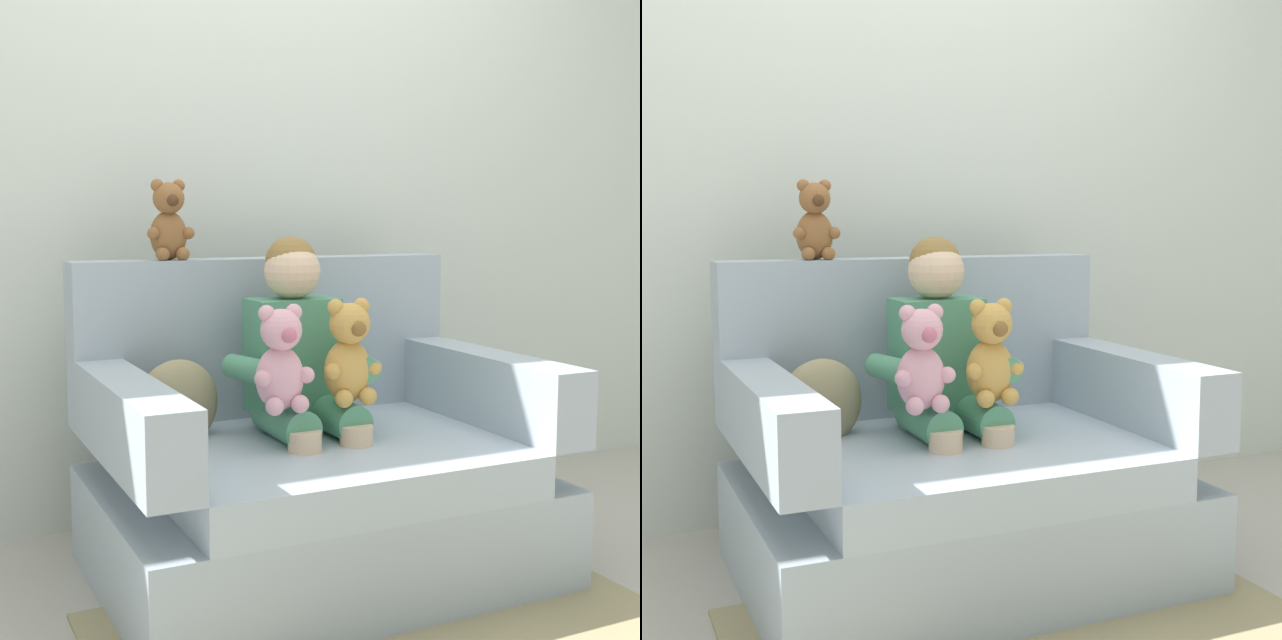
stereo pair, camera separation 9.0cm
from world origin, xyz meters
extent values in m
plane|color=#ADA89E|center=(0.00, 0.00, 0.00)|extent=(8.00, 8.00, 0.00)
cube|color=silver|center=(0.00, 0.73, 1.30)|extent=(6.00, 0.10, 2.60)
cube|color=#9EADBC|center=(0.00, 0.00, 0.15)|extent=(1.26, 0.92, 0.29)
cube|color=#A6B6C6|center=(0.00, -0.07, 0.35)|extent=(0.98, 0.78, 0.12)
cube|color=#9EADBC|center=(0.00, 0.39, 0.66)|extent=(1.26, 0.14, 0.51)
cube|color=#9EADBC|center=(-0.56, -0.07, 0.52)|extent=(0.14, 0.78, 0.22)
cube|color=#9EADBC|center=(0.56, -0.07, 0.52)|extent=(0.14, 0.78, 0.22)
cube|color=#4C9370|center=(-0.02, 0.14, 0.64)|extent=(0.26, 0.16, 0.34)
sphere|color=beige|center=(-0.02, 0.14, 0.89)|extent=(0.17, 0.17, 0.17)
sphere|color=olive|center=(-0.02, 0.15, 0.91)|extent=(0.16, 0.16, 0.16)
cylinder|color=#4C9370|center=(-0.10, 0.01, 0.47)|extent=(0.11, 0.26, 0.11)
cylinder|color=beige|center=(-0.10, -0.12, 0.32)|extent=(0.09, 0.09, 0.30)
cylinder|color=#4C9370|center=(0.06, 0.01, 0.47)|extent=(0.11, 0.26, 0.11)
cylinder|color=beige|center=(0.06, -0.12, 0.32)|extent=(0.09, 0.09, 0.30)
cylinder|color=#4C9370|center=(-0.18, 0.02, 0.62)|extent=(0.13, 0.27, 0.07)
cylinder|color=#4C9370|center=(0.14, 0.02, 0.62)|extent=(0.13, 0.27, 0.07)
ellipsoid|color=#EAA8BC|center=(-0.15, -0.07, 0.61)|extent=(0.14, 0.11, 0.18)
sphere|color=#EAA8BC|center=(-0.15, -0.08, 0.74)|extent=(0.11, 0.11, 0.11)
sphere|color=#CC6684|center=(-0.15, -0.13, 0.74)|extent=(0.04, 0.04, 0.04)
sphere|color=#EAA8BC|center=(-0.19, -0.07, 0.79)|extent=(0.05, 0.05, 0.05)
sphere|color=#EAA8BC|center=(-0.21, -0.10, 0.62)|extent=(0.05, 0.05, 0.05)
sphere|color=#EAA8BC|center=(-0.19, -0.12, 0.54)|extent=(0.05, 0.05, 0.05)
sphere|color=#EAA8BC|center=(-0.11, -0.07, 0.79)|extent=(0.05, 0.05, 0.05)
sphere|color=#EAA8BC|center=(-0.09, -0.10, 0.62)|extent=(0.05, 0.05, 0.05)
sphere|color=#EAA8BC|center=(-0.11, -0.12, 0.54)|extent=(0.05, 0.05, 0.05)
ellipsoid|color=gold|center=(0.06, -0.06, 0.61)|extent=(0.14, 0.12, 0.18)
sphere|color=gold|center=(0.06, -0.07, 0.75)|extent=(0.12, 0.12, 0.12)
sphere|color=brown|center=(0.06, -0.12, 0.74)|extent=(0.04, 0.04, 0.04)
sphere|color=gold|center=(0.02, -0.07, 0.80)|extent=(0.05, 0.05, 0.05)
sphere|color=gold|center=(0.00, -0.10, 0.62)|extent=(0.05, 0.05, 0.05)
sphere|color=gold|center=(0.03, -0.11, 0.54)|extent=(0.05, 0.05, 0.05)
sphere|color=gold|center=(0.11, -0.07, 0.80)|extent=(0.05, 0.05, 0.05)
sphere|color=gold|center=(0.13, -0.10, 0.62)|extent=(0.05, 0.05, 0.05)
sphere|color=gold|center=(0.10, -0.11, 0.54)|extent=(0.05, 0.05, 0.05)
ellipsoid|color=brown|center=(-0.32, 0.39, 0.99)|extent=(0.11, 0.10, 0.15)
sphere|color=brown|center=(-0.32, 0.38, 1.10)|extent=(0.10, 0.10, 0.10)
sphere|color=#4C2D19|center=(-0.32, 0.34, 1.10)|extent=(0.04, 0.04, 0.04)
sphere|color=brown|center=(-0.36, 0.38, 1.14)|extent=(0.04, 0.04, 0.04)
sphere|color=brown|center=(-0.38, 0.36, 1.00)|extent=(0.04, 0.04, 0.04)
sphere|color=brown|center=(-0.35, 0.35, 0.94)|extent=(0.04, 0.04, 0.04)
sphere|color=brown|center=(-0.29, 0.38, 1.14)|extent=(0.04, 0.04, 0.04)
sphere|color=brown|center=(-0.27, 0.36, 1.00)|extent=(0.04, 0.04, 0.04)
sphere|color=brown|center=(-0.29, 0.35, 0.94)|extent=(0.04, 0.04, 0.04)
ellipsoid|color=#998C66|center=(-0.37, 0.17, 0.51)|extent=(0.28, 0.17, 0.26)
camera|label=1|loc=(-1.09, -2.26, 1.05)|focal=49.71mm
camera|label=2|loc=(-1.01, -2.30, 1.05)|focal=49.71mm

